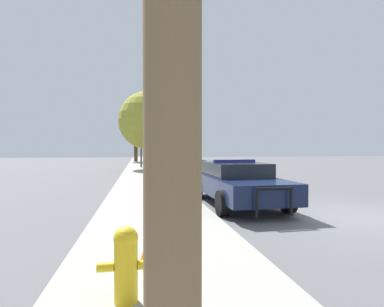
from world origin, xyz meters
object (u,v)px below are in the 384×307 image
Objects in this scene: fire_hydrant at (126,262)px; box_truck at (188,150)px; tree_sidewalk_far at (136,125)px; traffic_light at (160,129)px; car_background_distant at (175,155)px; tree_sidewalk_mid at (148,121)px; traffic_cone at (152,243)px; police_car at (236,181)px.

box_truck reaches higher than fire_hydrant.
tree_sidewalk_far reaches higher than fire_hydrant.
fire_hydrant is 0.17× the size of traffic_light.
tree_sidewalk_mid is at bearing -103.36° from car_background_distant.
traffic_cone is at bearing -98.10° from car_background_distant.
traffic_light is (-1.16, 17.63, 2.84)m from police_car.
traffic_light is 21.42m from box_truck.
car_background_distant is 0.64× the size of box_truck.
tree_sidewalk_mid is (-1.21, -2.28, 0.49)m from traffic_light.
tree_sidewalk_far is (-8.21, -9.00, 3.17)m from box_truck.
fire_hydrant is at bearing -94.99° from traffic_light.
tree_sidewalk_mid is (1.07, -13.76, -0.73)m from tree_sidewalk_far.
traffic_cone is (-2.90, -4.86, -0.31)m from police_car.
car_background_distant reaches higher than traffic_cone.
tree_sidewalk_mid reaches higher than traffic_cone.
tree_sidewalk_far is 1.05× the size of tree_sidewalk_mid.
traffic_light is 8.44× the size of traffic_cone.
box_truck is (2.22, 0.82, 0.85)m from car_background_distant.
tree_sidewalk_far is at bearing 94.44° from tree_sidewalk_mid.
police_car is 37.39m from car_background_distant.
police_car is 1.13× the size of car_background_distant.
car_background_distant is 22.73m from tree_sidewalk_mid.
fire_hydrant is 0.13× the size of tree_sidewalk_mid.
traffic_light is at bearing -101.42° from car_background_distant.
fire_hydrant is 35.29m from tree_sidewalk_far.
tree_sidewalk_far is at bearing 90.36° from fire_hydrant.
fire_hydrant is 23.83m from traffic_light.
car_background_distant is (3.71, 19.67, -2.80)m from traffic_light.
police_car is 17.90m from traffic_light.
tree_sidewalk_mid is (0.85, 21.28, 3.49)m from fire_hydrant.
tree_sidewalk_mid is (-4.92, -21.95, 3.29)m from car_background_distant.
car_background_distant is at bearing 79.31° from traffic_light.
tree_sidewalk_far is at bearing -84.42° from police_car.
traffic_light reaches higher than box_truck.
box_truck is at bearing 79.87° from traffic_cone.
police_car is 15.89m from tree_sidewalk_mid.
box_truck is 1.13× the size of tree_sidewalk_mid.
fire_hydrant is at bearing 78.56° from box_truck.
tree_sidewalk_mid is (-2.37, 15.35, 3.33)m from police_car.
fire_hydrant is (-3.22, -5.92, -0.16)m from police_car.
fire_hydrant reaches higher than traffic_cone.
police_car is 8.99× the size of traffic_cone.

